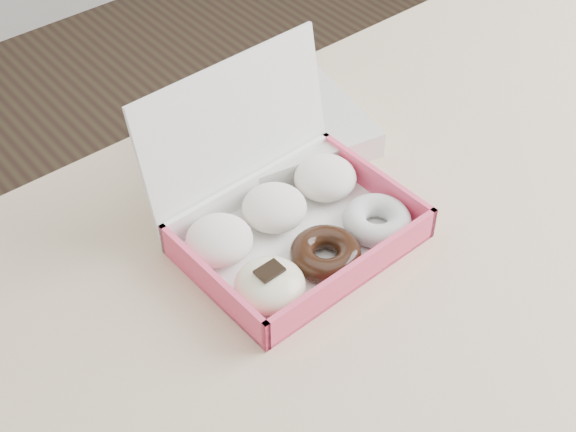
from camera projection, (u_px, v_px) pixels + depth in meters
table at (444, 257)px, 1.08m from camera, size 1.20×0.80×0.75m
donut_box at (289, 220)px, 0.97m from camera, size 0.28×0.25×0.20m
newspapers at (273, 132)px, 1.12m from camera, size 0.28×0.24×0.04m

